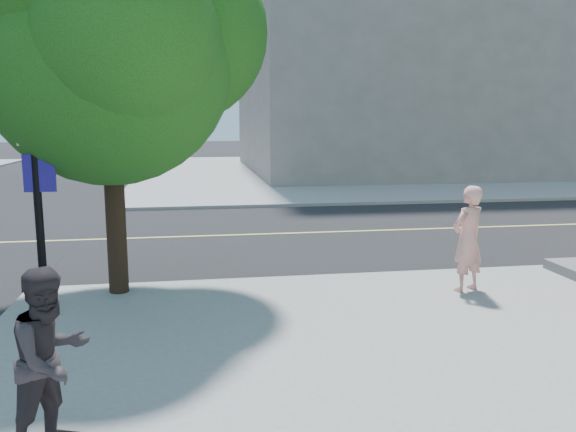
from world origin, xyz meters
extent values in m
plane|color=black|center=(0.00, 0.00, 0.00)|extent=(140.00, 140.00, 0.00)
cube|color=black|center=(0.00, 4.50, 0.01)|extent=(140.00, 9.00, 0.01)
cube|color=gray|center=(13.50, 21.50, 0.06)|extent=(29.00, 25.00, 0.12)
cube|color=slate|center=(14.00, 22.00, 7.12)|extent=(18.00, 16.00, 14.00)
imported|color=#E69A8C|center=(6.24, -1.36, 1.00)|extent=(0.76, 0.65, 1.76)
imported|color=#2A2427|center=(0.58, -5.19, 0.93)|extent=(0.96, 0.99, 1.61)
cylinder|color=black|center=(0.56, -0.50, 1.71)|extent=(0.32, 0.32, 3.19)
sphere|color=#215C17|center=(0.56, -0.50, 3.84)|extent=(3.90, 3.90, 3.90)
sphere|color=#215C17|center=(1.62, 0.03, 4.37)|extent=(3.01, 3.01, 3.01)
sphere|color=#215C17|center=(-0.33, 0.21, 4.55)|extent=(2.83, 2.83, 2.83)
sphere|color=#215C17|center=(0.91, -1.47, 4.11)|extent=(2.66, 2.66, 2.66)
cylinder|color=black|center=(-0.40, -1.37, 2.18)|extent=(0.12, 0.12, 4.12)
cube|color=white|center=(-0.35, -1.39, 2.67)|extent=(0.54, 0.04, 0.20)
cube|color=navy|center=(-0.35, -1.39, 2.18)|extent=(0.44, 0.04, 0.54)
imported|color=black|center=(-0.40, -1.37, 3.45)|extent=(0.16, 0.20, 0.98)
camera|label=1|loc=(1.82, -10.13, 2.94)|focal=36.31mm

